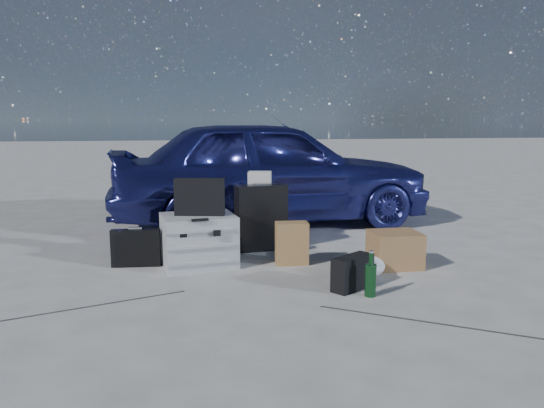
% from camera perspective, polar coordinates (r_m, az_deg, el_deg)
% --- Properties ---
extents(ground, '(60.00, 60.00, 0.00)m').
position_cam_1_polar(ground, '(4.33, -0.68, -7.90)').
color(ground, '#B6B6B1').
rests_on(ground, ground).
extents(car, '(3.88, 1.71, 1.30)m').
position_cam_1_polar(car, '(6.45, -0.22, 3.58)').
color(car, '#323693').
rests_on(car, ground).
extents(pelican_case, '(0.67, 0.57, 0.45)m').
position_cam_1_polar(pelican_case, '(4.69, -7.90, -3.86)').
color(pelican_case, '#ABAEB0').
rests_on(pelican_case, ground).
extents(laptop_bag, '(0.44, 0.20, 0.32)m').
position_cam_1_polar(laptop_bag, '(4.61, -7.80, 0.76)').
color(laptop_bag, black).
rests_on(laptop_bag, pelican_case).
extents(briefcase, '(0.43, 0.13, 0.33)m').
position_cam_1_polar(briefcase, '(4.77, -14.42, -4.59)').
color(briefcase, black).
rests_on(briefcase, ground).
extents(suitcase_left, '(0.51, 0.25, 0.64)m').
position_cam_1_polar(suitcase_left, '(5.17, -1.17, -1.47)').
color(suitcase_left, black).
rests_on(suitcase_left, ground).
extents(suitcase_right, '(0.49, 0.22, 0.57)m').
position_cam_1_polar(suitcase_right, '(5.40, -1.12, -1.43)').
color(suitcase_right, black).
rests_on(suitcase_right, ground).
extents(white_carton, '(0.27, 0.23, 0.18)m').
position_cam_1_polar(white_carton, '(5.35, -1.33, 2.53)').
color(white_carton, silver).
rests_on(white_carton, suitcase_right).
extents(duffel_bag, '(0.71, 0.51, 0.32)m').
position_cam_1_polar(duffel_bag, '(5.35, -7.93, -2.92)').
color(duffel_bag, black).
rests_on(duffel_bag, ground).
extents(flat_box_white, '(0.43, 0.37, 0.06)m').
position_cam_1_polar(flat_box_white, '(5.32, -8.05, -0.87)').
color(flat_box_white, silver).
rests_on(flat_box_white, duffel_bag).
extents(flat_box_black, '(0.33, 0.27, 0.06)m').
position_cam_1_polar(flat_box_black, '(5.32, -8.16, -0.20)').
color(flat_box_black, black).
rests_on(flat_box_black, flat_box_white).
extents(kraft_bag, '(0.29, 0.19, 0.37)m').
position_cam_1_polar(kraft_bag, '(4.69, 2.14, -4.23)').
color(kraft_bag, olive).
rests_on(kraft_bag, ground).
extents(cardboard_box, '(0.42, 0.37, 0.31)m').
position_cam_1_polar(cardboard_box, '(4.72, 13.07, -4.78)').
color(cardboard_box, olive).
rests_on(cardboard_box, ground).
extents(plastic_bag, '(0.33, 0.28, 0.18)m').
position_cam_1_polar(plastic_bag, '(4.39, 9.99, -6.59)').
color(plastic_bag, white).
rests_on(plastic_bag, ground).
extents(messenger_bag, '(0.38, 0.31, 0.25)m').
position_cam_1_polar(messenger_bag, '(4.06, 8.66, -7.30)').
color(messenger_bag, black).
rests_on(messenger_bag, ground).
extents(green_bottle, '(0.09, 0.09, 0.32)m').
position_cam_1_polar(green_bottle, '(3.91, 10.57, -7.47)').
color(green_bottle, black).
rests_on(green_bottle, ground).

